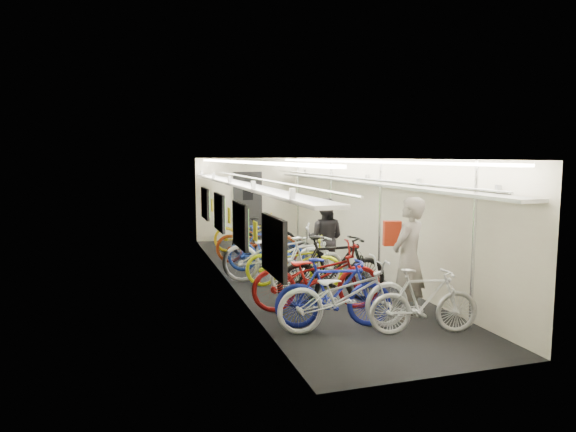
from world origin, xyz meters
TOP-DOWN VIEW (x-y plane):
  - train_car_shell at (-0.36, 0.71)m, footprint 10.00×10.00m
  - bicycle_0 at (-0.44, -3.26)m, footprint 1.98×0.76m
  - bicycle_1 at (-0.54, -3.10)m, footprint 1.76×0.83m
  - bicycle_2 at (-0.48, -2.23)m, footprint 2.17×1.01m
  - bicycle_3 at (-0.12, -2.02)m, footprint 1.97×0.64m
  - bicycle_4 at (-0.40, -0.77)m, footprint 1.94×1.36m
  - bicycle_5 at (-0.20, -1.01)m, footprint 1.75×0.99m
  - bicycle_6 at (-0.59, -0.33)m, footprint 2.31×1.53m
  - bicycle_7 at (-0.57, 0.64)m, footprint 1.71×1.07m
  - bicycle_8 at (-0.54, 1.55)m, footprint 2.05×1.39m
  - bicycle_9 at (-0.17, 2.34)m, footprint 1.66×0.79m
  - bicycle_10 at (-0.37, 2.95)m, footprint 2.02×1.29m
  - bicycle_11 at (0.54, -3.72)m, footprint 1.60×0.72m
  - passenger_near at (0.66, -3.08)m, footprint 0.81×0.74m
  - passenger_mid at (0.39, -0.31)m, footprint 0.99×0.92m
  - backpack at (0.52, -2.81)m, footprint 0.29×0.20m

SIDE VIEW (x-z plane):
  - bicycle_11 at x=0.54m, z-range 0.00..0.93m
  - bicycle_9 at x=-0.17m, z-range 0.00..0.96m
  - bicycle_4 at x=-0.40m, z-range 0.00..0.97m
  - bicycle_7 at x=-0.57m, z-range 0.00..1.00m
  - bicycle_10 at x=-0.37m, z-range 0.00..1.00m
  - bicycle_5 at x=-0.20m, z-range 0.00..1.01m
  - bicycle_8 at x=-0.54m, z-range 0.00..1.02m
  - bicycle_1 at x=-0.54m, z-range 0.00..1.02m
  - bicycle_0 at x=-0.44m, z-range 0.00..1.02m
  - bicycle_2 at x=-0.48m, z-range 0.00..1.10m
  - bicycle_6 at x=-0.59m, z-range 0.00..1.15m
  - bicycle_3 at x=-0.12m, z-range 0.00..1.17m
  - passenger_mid at x=0.39m, z-range 0.00..1.63m
  - passenger_near at x=0.66m, z-range 0.00..1.85m
  - backpack at x=0.52m, z-range 1.09..1.47m
  - train_car_shell at x=-0.36m, z-range -3.34..6.66m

